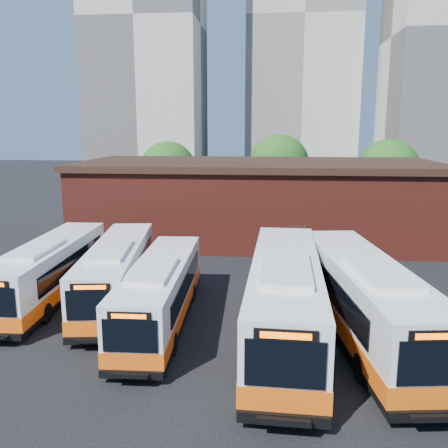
# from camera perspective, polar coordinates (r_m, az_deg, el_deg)

# --- Properties ---
(ground) EXTENTS (220.00, 220.00, 0.00)m
(ground) POSITION_cam_1_polar(r_m,az_deg,el_deg) (20.82, 2.46, -14.39)
(ground) COLOR black
(bus_farwest) EXTENTS (2.84, 11.96, 3.23)m
(bus_farwest) POSITION_cam_1_polar(r_m,az_deg,el_deg) (27.20, -20.24, -5.48)
(bus_farwest) COLOR white
(bus_farwest) RESTS_ON ground
(bus_west) EXTENTS (3.96, 12.10, 3.25)m
(bus_west) POSITION_cam_1_polar(r_m,az_deg,el_deg) (25.83, -12.70, -5.91)
(bus_west) COLOR white
(bus_west) RESTS_ON ground
(bus_midwest) EXTENTS (2.71, 11.54, 3.12)m
(bus_midwest) POSITION_cam_1_polar(r_m,az_deg,el_deg) (22.60, -7.63, -8.43)
(bus_midwest) COLOR white
(bus_midwest) RESTS_ON ground
(bus_mideast) EXTENTS (3.31, 13.97, 3.78)m
(bus_mideast) POSITION_cam_1_polar(r_m,az_deg,el_deg) (20.93, 7.33, -9.21)
(bus_mideast) COLOR white
(bus_mideast) RESTS_ON ground
(bus_east) EXTENTS (4.42, 13.59, 3.65)m
(bus_east) POSITION_cam_1_polar(r_m,az_deg,el_deg) (21.68, 16.59, -9.04)
(bus_east) COLOR white
(bus_east) RESTS_ON ground
(transit_worker) EXTENTS (0.58, 0.73, 1.76)m
(transit_worker) POSITION_cam_1_polar(r_m,az_deg,el_deg) (19.45, 6.90, -13.56)
(transit_worker) COLOR black
(transit_worker) RESTS_ON ground
(depot_building) EXTENTS (28.60, 12.60, 6.40)m
(depot_building) POSITION_cam_1_polar(r_m,az_deg,el_deg) (39.15, 4.04, 2.95)
(depot_building) COLOR maroon
(depot_building) RESTS_ON ground
(tree_west) EXTENTS (6.00, 6.00, 7.65)m
(tree_west) POSITION_cam_1_polar(r_m,az_deg,el_deg) (52.05, -6.73, 6.58)
(tree_west) COLOR #382314
(tree_west) RESTS_ON ground
(tree_mid) EXTENTS (6.56, 6.56, 8.36)m
(tree_mid) POSITION_cam_1_polar(r_m,az_deg,el_deg) (52.86, 6.65, 7.13)
(tree_mid) COLOR #382314
(tree_mid) RESTS_ON ground
(tree_east) EXTENTS (6.24, 6.24, 7.96)m
(tree_east) POSITION_cam_1_polar(r_m,az_deg,el_deg) (51.33, 19.15, 6.16)
(tree_east) COLOR #382314
(tree_east) RESTS_ON ground
(tower_left) EXTENTS (20.00, 18.00, 56.20)m
(tower_left) POSITION_cam_1_polar(r_m,az_deg,el_deg) (95.40, -9.31, 22.76)
(tower_left) COLOR beige
(tower_left) RESTS_ON ground
(tower_center) EXTENTS (22.00, 20.00, 61.20)m
(tower_center) POSITION_cam_1_polar(r_m,az_deg,el_deg) (107.00, 9.32, 22.88)
(tower_center) COLOR beige
(tower_center) RESTS_ON ground
(tower_right) EXTENTS (18.00, 18.00, 49.20)m
(tower_right) POSITION_cam_1_polar(r_m,az_deg,el_deg) (92.71, 25.25, 19.99)
(tower_right) COLOR beige
(tower_right) RESTS_ON ground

